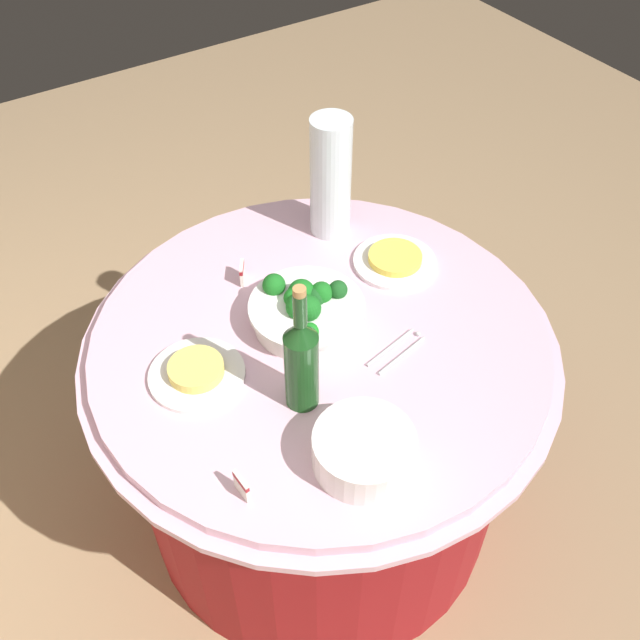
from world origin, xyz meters
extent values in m
plane|color=#9E7F5B|center=(0.00, 0.00, 0.00)|extent=(6.00, 6.00, 0.00)
cylinder|color=maroon|center=(0.00, 0.00, 0.34)|extent=(1.01, 1.01, 0.69)
cylinder|color=#E0B2C6|center=(0.00, 0.00, 0.70)|extent=(1.16, 1.16, 0.02)
cylinder|color=#E0B2C6|center=(0.00, 0.00, 0.72)|extent=(1.10, 1.10, 0.03)
cylinder|color=white|center=(0.05, 0.01, 0.77)|extent=(0.26, 0.26, 0.05)
cylinder|color=white|center=(0.05, 0.01, 0.80)|extent=(0.28, 0.28, 0.01)
sphere|color=#19521E|center=(0.04, -0.08, 0.81)|extent=(0.05, 0.05, 0.05)
sphere|color=#196F1E|center=(0.08, 0.00, 0.81)|extent=(0.07, 0.07, 0.07)
sphere|color=#19661E|center=(0.02, 0.02, 0.82)|extent=(0.06, 0.06, 0.06)
sphere|color=#19591E|center=(0.04, 0.02, 0.81)|extent=(0.05, 0.05, 0.05)
sphere|color=#197F1E|center=(-0.03, 0.05, 0.81)|extent=(0.04, 0.04, 0.04)
sphere|color=#196B1E|center=(0.06, -0.04, 0.81)|extent=(0.05, 0.05, 0.05)
sphere|color=#19691E|center=(0.14, 0.04, 0.81)|extent=(0.06, 0.06, 0.06)
sphere|color=#197C1E|center=(0.08, 0.01, 0.81)|extent=(0.05, 0.05, 0.05)
sphere|color=#196A1E|center=(0.04, 0.03, 0.82)|extent=(0.07, 0.07, 0.07)
sphere|color=#19731E|center=(0.08, 0.03, 0.81)|extent=(0.05, 0.05, 0.05)
sphere|color=#19531E|center=(0.06, -0.02, 0.81)|extent=(0.05, 0.05, 0.05)
cylinder|color=white|center=(-0.35, 0.12, 0.74)|extent=(0.21, 0.21, 0.01)
cylinder|color=white|center=(-0.35, 0.12, 0.76)|extent=(0.21, 0.21, 0.01)
cylinder|color=white|center=(-0.35, 0.12, 0.77)|extent=(0.21, 0.21, 0.01)
cylinder|color=white|center=(-0.35, 0.12, 0.78)|extent=(0.21, 0.21, 0.01)
cylinder|color=white|center=(-0.35, 0.12, 0.79)|extent=(0.21, 0.21, 0.01)
cylinder|color=white|center=(-0.35, 0.12, 0.80)|extent=(0.21, 0.21, 0.01)
cylinder|color=white|center=(-0.35, 0.12, 0.80)|extent=(0.21, 0.21, 0.01)
cylinder|color=white|center=(-0.35, 0.12, 0.81)|extent=(0.21, 0.21, 0.01)
cylinder|color=#18431A|center=(-0.14, 0.14, 0.84)|extent=(0.07, 0.07, 0.20)
cone|color=#18431A|center=(-0.14, 0.14, 0.96)|extent=(0.07, 0.07, 0.04)
cylinder|color=#18431A|center=(-0.14, 0.14, 1.02)|extent=(0.03, 0.03, 0.08)
cylinder|color=#B2844C|center=(-0.14, 0.14, 1.07)|extent=(0.03, 0.03, 0.02)
cylinder|color=silver|center=(0.33, -0.24, 0.91)|extent=(0.11, 0.11, 0.34)
sphere|color=#E5B26B|center=(0.35, -0.24, 0.78)|extent=(0.06, 0.06, 0.06)
sphere|color=#E5B26B|center=(0.32, -0.23, 0.78)|extent=(0.06, 0.06, 0.06)
sphere|color=#E5B26B|center=(0.32, -0.26, 0.78)|extent=(0.06, 0.06, 0.06)
sphere|color=#72C64C|center=(0.34, -0.23, 0.83)|extent=(0.06, 0.06, 0.06)
sphere|color=#72C64C|center=(0.31, -0.23, 0.83)|extent=(0.06, 0.06, 0.06)
sphere|color=#72C64C|center=(0.33, -0.26, 0.83)|extent=(0.06, 0.06, 0.06)
sphere|color=red|center=(0.33, -0.22, 0.89)|extent=(0.06, 0.06, 0.06)
sphere|color=red|center=(0.30, -0.25, 0.89)|extent=(0.06, 0.06, 0.06)
sphere|color=red|center=(0.34, -0.26, 0.89)|extent=(0.06, 0.06, 0.06)
sphere|color=#E5B26B|center=(0.32, -0.22, 0.94)|extent=(0.06, 0.06, 0.06)
sphere|color=#E5B26B|center=(0.31, -0.26, 0.94)|extent=(0.06, 0.06, 0.06)
sphere|color=#E5B26B|center=(0.35, -0.25, 0.94)|extent=(0.06, 0.06, 0.06)
sphere|color=#72C64C|center=(0.31, -0.23, 0.99)|extent=(0.06, 0.06, 0.06)
sphere|color=#72C64C|center=(0.32, -0.26, 0.99)|extent=(0.06, 0.06, 0.06)
sphere|color=#72C64C|center=(0.35, -0.24, 0.99)|extent=(0.06, 0.06, 0.06)
cylinder|color=silver|center=(-0.16, -0.12, 0.74)|extent=(0.04, 0.16, 0.01)
cylinder|color=silver|center=(-0.13, -0.11, 0.74)|extent=(0.04, 0.16, 0.01)
sphere|color=silver|center=(-0.13, -0.20, 0.74)|extent=(0.01, 0.01, 0.01)
cylinder|color=white|center=(0.04, 0.30, 0.75)|extent=(0.22, 0.22, 0.01)
cylinder|color=#EACC60|center=(0.04, 0.30, 0.76)|extent=(0.13, 0.13, 0.03)
cylinder|color=white|center=(0.11, -0.31, 0.75)|extent=(0.22, 0.22, 0.01)
cylinder|color=#F2D14C|center=(0.11, -0.31, 0.76)|extent=(0.14, 0.14, 0.02)
cube|color=white|center=(-0.28, 0.36, 0.77)|extent=(0.05, 0.01, 0.05)
cube|color=maroon|center=(-0.28, 0.36, 0.79)|extent=(0.05, 0.01, 0.01)
cube|color=white|center=(0.27, 0.06, 0.77)|extent=(0.05, 0.03, 0.05)
cube|color=maroon|center=(0.27, 0.06, 0.79)|extent=(0.05, 0.03, 0.01)
camera|label=1|loc=(-1.00, 0.64, 2.00)|focal=40.64mm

